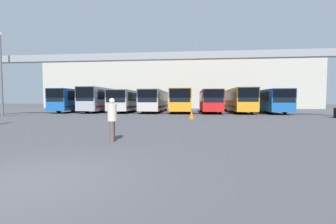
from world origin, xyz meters
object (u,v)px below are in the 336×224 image
at_px(bus_slot_2, 129,100).
at_px(lamp_post, 1,71).
at_px(bus_slot_0, 78,99).
at_px(bus_slot_7, 266,100).
at_px(pedestrian_far_center, 112,119).
at_px(bus_slot_6, 237,99).
at_px(bus_slot_1, 104,98).
at_px(bus_slot_5, 210,100).
at_px(traffic_cone, 191,115).
at_px(bus_slot_3, 155,100).
at_px(bus_slot_4, 182,99).

distance_m(bus_slot_2, lamp_post, 14.86).
relative_size(bus_slot_0, bus_slot_7, 0.91).
bearing_deg(pedestrian_far_center, lamp_post, 44.02).
bearing_deg(bus_slot_6, bus_slot_7, 1.50).
height_order(bus_slot_1, pedestrian_far_center, bus_slot_1).
distance_m(bus_slot_2, bus_slot_7, 19.04).
bearing_deg(bus_slot_6, bus_slot_0, -178.89).
bearing_deg(bus_slot_5, lamp_post, -155.61).
distance_m(bus_slot_5, bus_slot_6, 3.91).
bearing_deg(bus_slot_5, traffic_cone, -102.81).
distance_m(bus_slot_1, pedestrian_far_center, 25.08).
xyz_separation_m(bus_slot_2, bus_slot_6, (15.22, 0.33, 0.11)).
height_order(traffic_cone, lamp_post, lamp_post).
relative_size(bus_slot_3, traffic_cone, 16.33).
height_order(bus_slot_0, bus_slot_5, bus_slot_0).
distance_m(bus_slot_0, bus_slot_3, 11.43).
xyz_separation_m(bus_slot_7, lamp_post, (-29.26, -10.81, 2.88)).
bearing_deg(pedestrian_far_center, bus_slot_7, -38.09).
relative_size(bus_slot_3, lamp_post, 1.41).
height_order(pedestrian_far_center, lamp_post, lamp_post).
distance_m(bus_slot_2, traffic_cone, 14.61).
bearing_deg(bus_slot_7, pedestrian_far_center, -119.75).
xyz_separation_m(bus_slot_2, pedestrian_far_center, (5.79, -22.73, -0.79)).
bearing_deg(bus_slot_7, traffic_cone, -130.28).
xyz_separation_m(bus_slot_2, bus_slot_5, (11.42, -0.56, 0.00)).
distance_m(bus_slot_0, bus_slot_2, 7.61).
xyz_separation_m(bus_slot_3, bus_slot_6, (11.42, 0.02, 0.08)).
height_order(bus_slot_3, lamp_post, lamp_post).
relative_size(bus_slot_4, bus_slot_5, 1.03).
xyz_separation_m(bus_slot_5, bus_slot_7, (7.61, 0.99, 0.00)).
relative_size(bus_slot_0, traffic_cone, 15.16).
xyz_separation_m(bus_slot_3, traffic_cone, (5.13, -11.79, -1.37)).
relative_size(bus_slot_2, traffic_cone, 15.47).
xyz_separation_m(bus_slot_0, bus_slot_6, (22.84, 0.44, 0.01)).
bearing_deg(lamp_post, bus_slot_5, 24.39).
distance_m(bus_slot_6, traffic_cone, 13.46).
distance_m(bus_slot_1, bus_slot_6, 19.03).
relative_size(bus_slot_1, traffic_cone, 16.62).
distance_m(bus_slot_3, bus_slot_5, 7.66).
distance_m(bus_slot_0, bus_slot_6, 22.84).
xyz_separation_m(bus_slot_2, traffic_cone, (8.93, -11.48, -1.34)).
xyz_separation_m(bus_slot_1, bus_slot_7, (22.84, 0.01, -0.20)).
bearing_deg(bus_slot_5, bus_slot_2, 177.18).
relative_size(bus_slot_0, bus_slot_4, 1.06).
height_order(bus_slot_5, bus_slot_6, bus_slot_6).
bearing_deg(bus_slot_6, traffic_cone, -118.03).
distance_m(bus_slot_0, bus_slot_5, 19.04).
xyz_separation_m(bus_slot_6, traffic_cone, (-6.29, -11.81, -1.45)).
height_order(bus_slot_5, lamp_post, lamp_post).
bearing_deg(bus_slot_4, lamp_post, -150.85).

